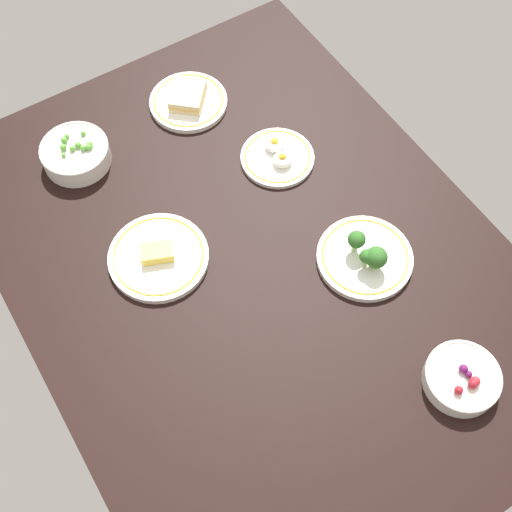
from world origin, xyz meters
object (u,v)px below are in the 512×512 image
plate_broccoli (365,257)px  plate_eggs (278,156)px  bowl_peas (76,153)px  plate_cheese (158,257)px  bowl_berries (462,378)px  plate_sandwich (188,100)px

plate_broccoli → plate_eggs: bearing=-178.7°
plate_eggs → bowl_peas: bearing=-121.7°
plate_cheese → bowl_berries: bowl_berries is taller
plate_cheese → plate_broccoli: 45.25cm
plate_eggs → bowl_peas: 47.90cm
bowl_berries → plate_sandwich: size_ratio=0.77×
plate_broccoli → bowl_peas: size_ratio=1.30×
plate_eggs → plate_broccoli: plate_broccoli is taller
bowl_peas → bowl_berries: bearing=24.1°
plate_broccoli → bowl_berries: bearing=-1.3°
plate_eggs → plate_cheese: bearing=-76.2°
plate_cheese → bowl_peas: size_ratio=1.36×
plate_cheese → plate_sandwich: 45.37cm
plate_cheese → plate_eggs: size_ratio=1.25×
plate_cheese → plate_eggs: (-9.15, 37.22, -0.00)cm
plate_sandwich → bowl_peas: size_ratio=1.21×
plate_cheese → bowl_peas: bearing=-174.1°
plate_sandwich → plate_cheese: bearing=-37.8°
plate_sandwich → plate_broccoli: plate_broccoli is taller
plate_sandwich → plate_broccoli: bearing=9.6°
plate_eggs → bowl_berries: bearing=0.0°
bowl_berries → bowl_peas: size_ratio=0.93×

